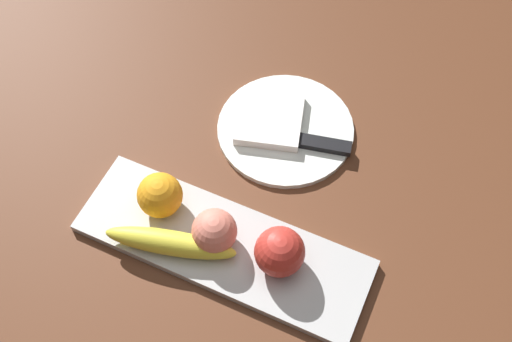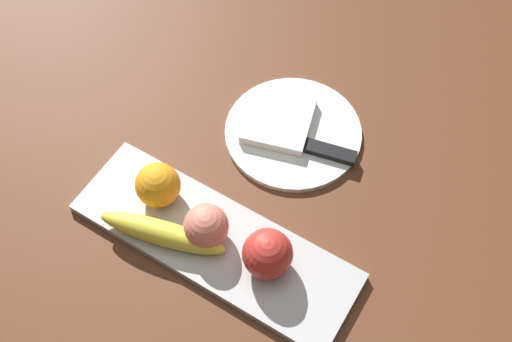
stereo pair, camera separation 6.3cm
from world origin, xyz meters
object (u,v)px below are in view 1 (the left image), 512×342
(apple, at_px, (280,252))
(peach, at_px, (214,231))
(folded_napkin, at_px, (270,118))
(orange_near_apple, at_px, (160,195))
(dinner_plate, at_px, (285,129))
(banana, at_px, (170,243))
(fruit_tray, at_px, (223,245))
(knife, at_px, (315,143))

(apple, xyz_separation_m, peach, (0.10, 0.01, -0.00))
(folded_napkin, bearing_deg, peach, 94.18)
(orange_near_apple, distance_m, dinner_plate, 0.25)
(orange_near_apple, xyz_separation_m, dinner_plate, (-0.11, -0.22, -0.04))
(banana, relative_size, folded_napkin, 1.71)
(fruit_tray, relative_size, dinner_plate, 1.94)
(apple, bearing_deg, dinner_plate, -69.19)
(apple, relative_size, peach, 1.09)
(fruit_tray, height_order, orange_near_apple, orange_near_apple)
(peach, relative_size, dinner_plate, 0.29)
(banana, bearing_deg, fruit_tray, 16.40)
(apple, bearing_deg, banana, 16.43)
(banana, height_order, folded_napkin, banana)
(banana, bearing_deg, dinner_plate, 62.49)
(folded_napkin, height_order, knife, folded_napkin)
(folded_napkin, xyz_separation_m, knife, (-0.09, 0.01, -0.00))
(peach, bearing_deg, dinner_plate, -92.66)
(peach, relative_size, folded_napkin, 0.58)
(dinner_plate, distance_m, folded_napkin, 0.03)
(apple, distance_m, knife, 0.23)
(orange_near_apple, xyz_separation_m, folded_napkin, (-0.08, -0.22, -0.03))
(orange_near_apple, bearing_deg, banana, 129.55)
(fruit_tray, height_order, folded_napkin, folded_napkin)
(banana, xyz_separation_m, knife, (-0.12, -0.27, -0.02))
(banana, xyz_separation_m, orange_near_apple, (0.05, -0.06, 0.02))
(orange_near_apple, xyz_separation_m, peach, (-0.10, 0.02, -0.00))
(banana, relative_size, dinner_plate, 0.86)
(orange_near_apple, distance_m, peach, 0.10)
(banana, bearing_deg, knife, 50.72)
(apple, height_order, banana, apple)
(fruit_tray, relative_size, banana, 2.26)
(folded_napkin, distance_m, knife, 0.09)
(banana, xyz_separation_m, peach, (-0.05, -0.04, 0.02))
(peach, distance_m, knife, 0.24)
(apple, height_order, knife, apple)
(knife, bearing_deg, dinner_plate, -25.39)
(knife, bearing_deg, folded_napkin, -21.16)
(fruit_tray, relative_size, knife, 2.50)
(apple, xyz_separation_m, folded_napkin, (0.12, -0.23, -0.03))
(orange_near_apple, distance_m, knife, 0.27)
(banana, relative_size, peach, 2.93)
(banana, bearing_deg, folded_napkin, 68.23)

